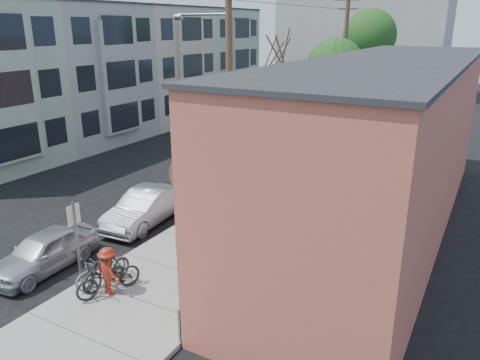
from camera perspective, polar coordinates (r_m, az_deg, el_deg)
The scene contains 27 objects.
ground at distance 19.62m, azimuth -14.11°, elevation -5.43°, with size 120.00×120.00×0.00m, color black.
sidewalk at distance 26.45m, azimuth 9.32°, elevation 1.33°, with size 4.50×58.00×0.15m, color gray.
cafe_building at distance 18.79m, azimuth 17.13°, elevation 3.90°, with size 6.60×20.20×6.61m.
apartment_row at distance 36.48m, azimuth -13.58°, elevation 12.86°, with size 6.30×32.00×9.00m.
end_cap_building at distance 56.82m, azimuth 14.67°, elevation 16.15°, with size 18.00×8.00×12.00m, color #999994.
sign_post at distance 14.61m, azimuth -19.31°, elevation -6.62°, with size 0.07×0.45×2.80m.
parking_meter_near at distance 18.55m, azimuth -7.25°, elevation -3.12°, with size 0.14×0.14×1.24m.
parking_meter_far at distance 24.51m, azimuth 2.84°, elevation 2.40°, with size 0.14×0.14×1.24m.
utility_pole_near at distance 20.25m, azimuth -1.49°, elevation 11.79°, with size 3.57×0.28×10.00m.
utility_pole_far at distance 35.25m, azimuth 12.58°, elevation 14.13°, with size 1.80×0.28×10.00m.
tree_bare at distance 23.80m, azimuth 4.11°, elevation 6.94°, with size 0.24×0.24×5.74m.
tree_leafy_mid at distance 32.27m, azimuth 11.53°, elevation 13.29°, with size 3.82×3.82×6.81m.
tree_leafy_far at distance 40.10m, azimuth 15.50°, elevation 16.57°, with size 4.19×4.19×8.82m.
patio_chair_a at distance 15.03m, azimuth -0.52°, elevation -10.05°, with size 0.50×0.50×0.88m, color #124224, non-canonical shape.
patio_chair_b at distance 14.00m, azimuth -3.02°, elevation -12.41°, with size 0.50×0.50×0.88m, color #124224, non-canonical shape.
patron_grey at distance 16.59m, azimuth 3.31°, elevation -5.71°, with size 0.61×0.40×1.66m, color slate.
patron_green at distance 15.65m, azimuth 1.84°, elevation -7.37°, with size 0.78×0.60×1.60m, color #31742E.
cyclist at distance 14.50m, azimuth -15.79°, elevation -10.62°, with size 0.96×0.55×1.48m, color maroon.
cyclist_bike at distance 14.60m, azimuth -15.71°, elevation -11.36°, with size 0.70×2.00×1.05m, color black.
parked_bike_a at distance 14.99m, azimuth -15.96°, elevation -10.46°, with size 0.51×1.82×1.09m, color black.
parked_bike_b at distance 15.23m, azimuth -16.55°, elevation -10.33°, with size 0.63×1.81×0.95m, color slate.
car_0 at distance 16.86m, azimuth -22.82°, elevation -8.03°, with size 1.55×3.86×1.31m, color #B2B5BA.
car_1 at distance 19.36m, azimuth -11.44°, elevation -3.29°, with size 1.50×4.29×1.41m, color #A2A2A9.
car_2 at distance 23.44m, azimuth -2.65°, elevation 1.24°, with size 2.31×5.69×1.65m, color black.
car_3 at distance 28.42m, azimuth 3.52°, elevation 4.05°, with size 2.30×4.99×1.39m, color #A0A3A8.
car_4 at distance 33.57m, azimuth 7.80°, elevation 6.21°, with size 1.52×4.37×1.44m, color #9FA1A7.
bus at distance 42.68m, azimuth 8.96°, elevation 9.87°, with size 2.56×10.94×3.05m, color silver.
Camera 1 is at (12.58, -12.89, 7.78)m, focal length 35.00 mm.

